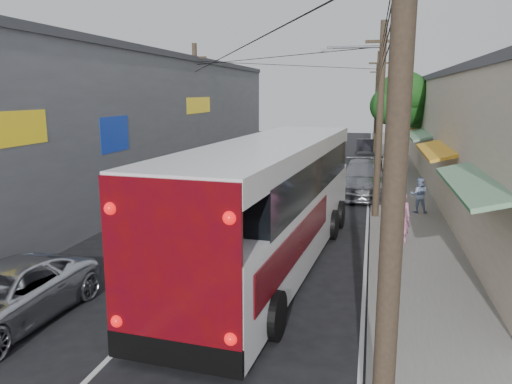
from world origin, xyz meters
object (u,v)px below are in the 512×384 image
Objects in this scene: pedestrian_near at (401,217)px; parked_car_mid at (365,164)px; parked_car_far at (367,149)px; pedestrian_far at (419,195)px; jeepney at (3,297)px; parked_suv at (364,178)px; coach_bus at (272,201)px.

parked_car_mid is at bearing -84.13° from pedestrian_near.
parked_car_far is 23.40m from pedestrian_near.
parked_car_mid is 10.25m from pedestrian_far.
jeepney is 1.03× the size of parked_car_far.
pedestrian_near reaches higher than pedestrian_far.
parked_suv is at bearing -80.36° from pedestrian_near.
parked_car_mid is 14.77m from pedestrian_near.
jeepney is 0.82× the size of parked_suv.
coach_bus is 9.11m from pedestrian_far.
coach_bus reaches higher than parked_car_mid.
parked_car_mid is (2.53, 17.54, -1.16)m from coach_bus.
pedestrian_near is (1.41, -14.70, 0.20)m from parked_car_mid.
parked_suv is 3.35× the size of pedestrian_near.
jeepney is 3.17× the size of pedestrian_far.
pedestrian_near is (9.06, 8.34, 0.33)m from jeepney.
coach_bus is at bearing 53.96° from pedestrian_far.
pedestrian_far is (10.05, 13.07, 0.21)m from jeepney.
parked_car_mid is at bearing 86.38° from coach_bus.
pedestrian_near is at bearing 44.97° from jeepney.
parked_car_mid is 3.09× the size of pedestrian_far.
pedestrian_far is at bearing 54.78° from jeepney.
parked_suv is (2.53, 11.50, -1.10)m from coach_bus.
parked_suv is 8.78m from pedestrian_near.
coach_bus reaches higher than pedestrian_far.
parked_car_mid is at bearing -79.35° from pedestrian_far.
parked_suv is 14.69m from parked_car_far.
parked_suv reaches higher than pedestrian_far.
pedestrian_far reaches higher than parked_car_far.
coach_bus is 2.73× the size of jeepney.
parked_car_far is at bearing -85.56° from pedestrian_far.
pedestrian_far is (2.41, -18.63, 0.11)m from parked_car_far.
parked_suv is 4.61m from pedestrian_far.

